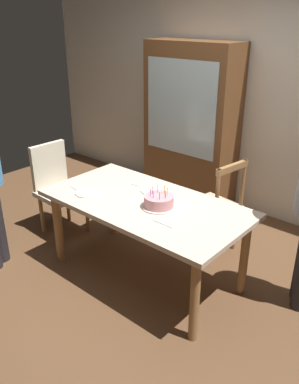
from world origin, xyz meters
The scene contains 12 objects.
ground centered at (0.00, 0.00, 0.00)m, with size 6.40×6.40×0.00m, color brown.
back_wall centered at (0.00, 1.85, 1.30)m, with size 6.40×0.10×2.60m, color silver.
dining_table centered at (0.00, 0.00, 0.65)m, with size 1.74×0.90×0.74m.
birthday_cake centered at (0.16, -0.01, 0.79)m, with size 0.28×0.28×0.17m.
plate_near_celebrant centered at (-0.48, -0.20, 0.75)m, with size 0.22×0.22×0.01m, color white.
plate_far_side centered at (-0.09, 0.20, 0.75)m, with size 0.22×0.22×0.01m, color white.
fork_near_celebrant centered at (-0.64, -0.22, 0.74)m, with size 0.18×0.02×0.01m, color silver.
fork_far_side centered at (-0.25, 0.20, 0.74)m, with size 0.18×0.02×0.01m, color silver.
fork_near_guest centered at (0.36, -0.20, 0.74)m, with size 0.18×0.02×0.01m, color silver.
chair_spindle_back centered at (0.21, 0.77, 0.46)m, with size 0.50×0.50×0.95m.
chair_upholstered centered at (-1.26, 0.03, 0.53)m, with size 0.46×0.46×0.95m.
china_cabinet centered at (-0.65, 1.56, 0.95)m, with size 1.10×0.45×1.90m.
Camera 1 is at (1.97, -2.22, 2.17)m, focal length 37.10 mm.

